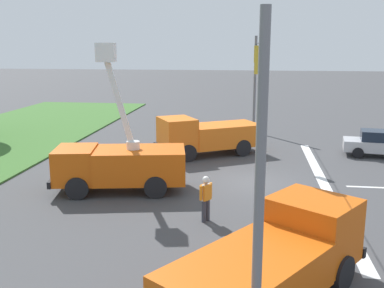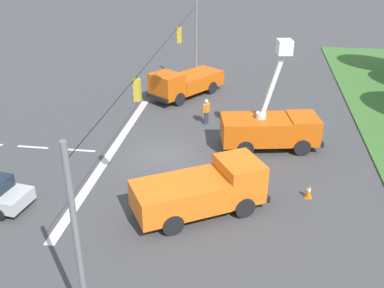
{
  "view_description": "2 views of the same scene",
  "coord_description": "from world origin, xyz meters",
  "px_view_note": "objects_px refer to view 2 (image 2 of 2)",
  "views": [
    {
      "loc": [
        -21.06,
        0.19,
        6.52
      ],
      "look_at": [
        0.18,
        3.03,
        1.79
      ],
      "focal_mm": 42.0,
      "sensor_mm": 36.0,
      "label": 1
    },
    {
      "loc": [
        23.06,
        4.91,
        12.33
      ],
      "look_at": [
        2.35,
        1.9,
        2.08
      ],
      "focal_mm": 42.0,
      "sensor_mm": 36.0,
      "label": 2
    }
  ],
  "objects_px": {
    "utility_truck_support_far": "(203,190)",
    "traffic_cone_mid_left": "(247,179)",
    "road_worker": "(206,110)",
    "traffic_cone_foreground_left": "(309,191)",
    "utility_truck_bucket_lift": "(270,127)",
    "utility_truck_support_near": "(184,83)"
  },
  "relations": [
    {
      "from": "utility_truck_bucket_lift",
      "to": "utility_truck_support_near",
      "type": "height_order",
      "value": "utility_truck_bucket_lift"
    },
    {
      "from": "utility_truck_bucket_lift",
      "to": "utility_truck_support_near",
      "type": "distance_m",
      "value": 10.5
    },
    {
      "from": "utility_truck_bucket_lift",
      "to": "road_worker",
      "type": "height_order",
      "value": "utility_truck_bucket_lift"
    },
    {
      "from": "road_worker",
      "to": "utility_truck_bucket_lift",
      "type": "bearing_deg",
      "value": 53.86
    },
    {
      "from": "utility_truck_support_far",
      "to": "traffic_cone_mid_left",
      "type": "relative_size",
      "value": 9.93
    },
    {
      "from": "utility_truck_support_near",
      "to": "traffic_cone_mid_left",
      "type": "distance_m",
      "value": 13.86
    },
    {
      "from": "traffic_cone_mid_left",
      "to": "utility_truck_support_near",
      "type": "bearing_deg",
      "value": -157.04
    },
    {
      "from": "road_worker",
      "to": "traffic_cone_foreground_left",
      "type": "distance_m",
      "value": 10.51
    },
    {
      "from": "road_worker",
      "to": "traffic_cone_mid_left",
      "type": "height_order",
      "value": "road_worker"
    },
    {
      "from": "utility_truck_bucket_lift",
      "to": "road_worker",
      "type": "distance_m",
      "value": 5.26
    },
    {
      "from": "road_worker",
      "to": "traffic_cone_foreground_left",
      "type": "xyz_separation_m",
      "value": [
        8.51,
        6.14,
        -0.6
      ]
    },
    {
      "from": "utility_truck_support_far",
      "to": "road_worker",
      "type": "relative_size",
      "value": 3.73
    },
    {
      "from": "utility_truck_bucket_lift",
      "to": "road_worker",
      "type": "relative_size",
      "value": 3.74
    },
    {
      "from": "road_worker",
      "to": "utility_truck_support_far",
      "type": "bearing_deg",
      "value": 5.75
    },
    {
      "from": "traffic_cone_foreground_left",
      "to": "utility_truck_support_near",
      "type": "bearing_deg",
      "value": -148.03
    },
    {
      "from": "utility_truck_bucket_lift",
      "to": "traffic_cone_foreground_left",
      "type": "height_order",
      "value": "utility_truck_bucket_lift"
    },
    {
      "from": "utility_truck_bucket_lift",
      "to": "utility_truck_support_near",
      "type": "bearing_deg",
      "value": -141.17
    },
    {
      "from": "traffic_cone_mid_left",
      "to": "road_worker",
      "type": "bearing_deg",
      "value": -158.26
    },
    {
      "from": "road_worker",
      "to": "traffic_cone_foreground_left",
      "type": "bearing_deg",
      "value": 35.81
    },
    {
      "from": "road_worker",
      "to": "traffic_cone_foreground_left",
      "type": "relative_size",
      "value": 2.21
    },
    {
      "from": "utility_truck_support_far",
      "to": "road_worker",
      "type": "distance_m",
      "value": 10.54
    },
    {
      "from": "utility_truck_support_near",
      "to": "utility_truck_support_far",
      "type": "bearing_deg",
      "value": 12.32
    }
  ]
}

